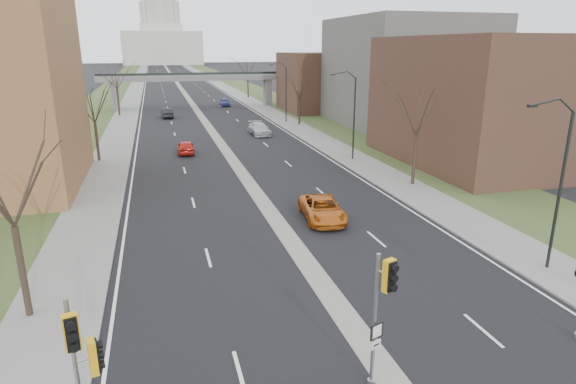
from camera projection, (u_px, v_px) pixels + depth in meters
name	position (u px, v px, depth m)	size (l,w,h in m)	color
ground	(394.00, 384.00, 16.43)	(700.00, 700.00, 0.00)	black
road_surface	(177.00, 82.00, 154.87)	(20.00, 600.00, 0.01)	black
median_strip	(177.00, 82.00, 154.87)	(1.20, 600.00, 0.02)	gray
sidewalk_right	(214.00, 81.00, 157.88)	(4.00, 600.00, 0.12)	gray
sidewalk_left	(138.00, 83.00, 151.82)	(4.00, 600.00, 0.12)	gray
grass_verge_right	(232.00, 81.00, 159.40)	(8.00, 600.00, 0.10)	#2E3F1D
grass_verge_left	(118.00, 83.00, 150.31)	(8.00, 600.00, 0.10)	#2E3F1D
commercial_block_near	(488.00, 101.00, 46.59)	(16.00, 20.00, 12.00)	#4A2E22
commercial_block_mid	(405.00, 72.00, 69.31)	(18.00, 22.00, 15.00)	#5E5C56
commercial_block_far	(324.00, 82.00, 85.14)	(14.00, 14.00, 10.00)	#4A2E22
pedestrian_bridge	(194.00, 81.00, 88.86)	(34.00, 3.00, 6.45)	slate
capitol	(161.00, 34.00, 306.37)	(48.00, 42.00, 55.75)	beige
streetlight_near	(555.00, 137.00, 22.72)	(2.61, 0.20, 8.70)	black
streetlight_mid	(347.00, 91.00, 46.72)	(2.61, 0.20, 8.70)	black
streetlight_far	(281.00, 75.00, 70.71)	(2.61, 0.20, 8.70)	black
tree_left_a	(4.00, 166.00, 18.60)	(7.20, 7.20, 9.40)	#382B21
tree_left_b	(92.00, 99.00, 46.41)	(6.75, 6.75, 8.81)	#382B21
tree_left_c	(115.00, 72.00, 77.55)	(7.65, 7.65, 9.99)	#382B21
tree_right_a	(419.00, 105.00, 38.09)	(7.20, 7.20, 9.40)	#382B21
tree_right_b	(300.00, 85.00, 68.78)	(6.30, 6.30, 8.22)	#382B21
tree_right_c	(247.00, 65.00, 105.34)	(7.65, 7.65, 9.99)	#382B21
signal_pole_left	(81.00, 355.00, 12.94)	(0.80, 1.02, 4.76)	gray
signal_pole_median	(382.00, 299.00, 15.24)	(0.68, 0.81, 4.86)	gray
car_left_near	(186.00, 147.00, 51.62)	(1.69, 4.20, 1.43)	red
car_left_far	(167.00, 113.00, 77.43)	(1.62, 4.64, 1.53)	black
car_right_near	(322.00, 209.00, 31.90)	(2.45, 5.32, 1.48)	#B75713
car_right_mid	(259.00, 129.00, 62.57)	(2.18, 5.36, 1.55)	#AFAFB7
car_right_far	(225.00, 102.00, 92.79)	(1.77, 4.40, 1.50)	navy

